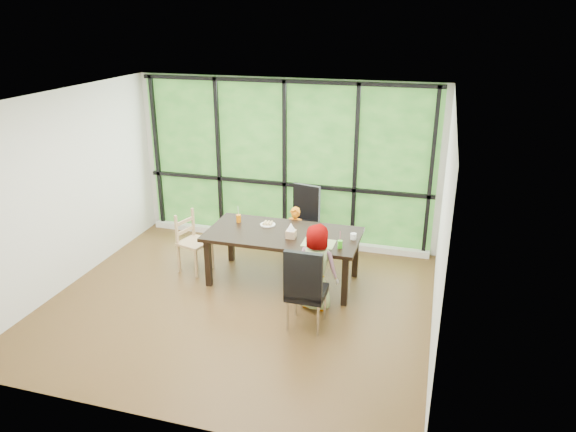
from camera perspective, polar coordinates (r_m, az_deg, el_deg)
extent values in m
plane|color=black|center=(7.23, -5.32, -9.27)|extent=(5.00, 5.00, 0.00)
plane|color=silver|center=(8.68, -0.26, 5.76)|extent=(5.00, 0.00, 5.00)
cube|color=#224E1C|center=(8.67, -0.29, 5.73)|extent=(4.80, 0.02, 2.65)
cube|color=silver|center=(9.03, -0.42, -2.38)|extent=(4.80, 0.12, 0.10)
cube|color=black|center=(7.60, -0.52, -4.42)|extent=(2.16, 1.10, 0.75)
cube|color=black|center=(8.45, 1.38, -0.49)|extent=(0.55, 0.55, 1.08)
cube|color=black|center=(6.48, 2.03, -7.57)|extent=(0.46, 0.46, 1.08)
cube|color=tan|center=(8.00, -9.98, -2.80)|extent=(0.50, 0.51, 0.90)
imported|color=orange|center=(8.12, 0.75, -2.09)|extent=(0.36, 0.28, 0.90)
imported|color=gray|center=(6.85, 3.16, -5.53)|extent=(0.61, 0.45, 1.16)
cube|color=tan|center=(7.12, 3.30, -2.93)|extent=(0.43, 0.32, 0.01)
cylinder|color=white|center=(7.71, -2.18, -0.92)|extent=(0.22, 0.22, 0.01)
cylinder|color=white|center=(7.09, 3.25, -2.98)|extent=(0.23, 0.23, 0.01)
cylinder|color=orange|center=(7.83, -5.32, -0.26)|extent=(0.07, 0.07, 0.11)
cylinder|color=#42CA21|center=(6.99, 5.60, -3.03)|extent=(0.07, 0.07, 0.10)
cylinder|color=white|center=(7.27, 7.02, -2.18)|extent=(0.08, 0.08, 0.08)
cube|color=tan|center=(7.26, 0.32, -1.95)|extent=(0.13, 0.13, 0.11)
cylinder|color=white|center=(7.80, -5.34, 0.40)|extent=(0.01, 0.04, 0.20)
cylinder|color=pink|center=(6.95, 5.62, -2.34)|extent=(0.01, 0.04, 0.20)
cone|color=white|center=(7.22, 0.32, -1.15)|extent=(0.12, 0.12, 0.11)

